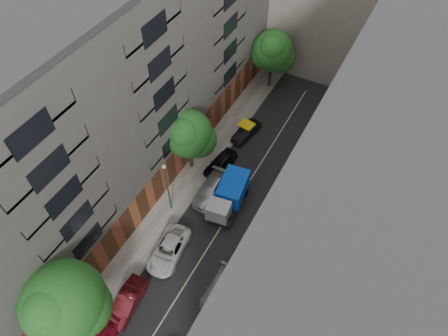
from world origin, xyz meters
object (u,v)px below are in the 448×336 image
Objects in this scene: car_left_4 at (220,163)px; pedestrian at (325,167)px; car_left_2 at (169,250)px; tarp_truck at (229,195)px; car_left_3 at (210,190)px; car_right_2 at (248,252)px; car_left_5 at (246,131)px; tree_mid at (189,135)px; tree_near at (64,304)px; tree_far at (273,52)px; lamp_post at (167,183)px; car_right_1 at (218,288)px; car_left_1 at (127,302)px.

pedestrian reaches higher than car_left_4.
tarp_truck is at bearing 66.60° from car_left_2.
car_left_3 is 1.36× the size of car_right_2.
tarp_truck reaches higher than car_left_5.
car_left_2 is 11.16m from tree_mid.
tree_far is at bearing 89.09° from tree_near.
tarp_truck is 10.87m from pedestrian.
car_left_3 is 1.17× the size of car_left_4.
tree_mid is at bearing 146.29° from car_left_3.
tree_far is 21.93m from lamp_post.
car_left_4 is 13.78m from car_right_1.
car_left_2 is 3.52× the size of pedestrian.
tree_near is at bearing -113.58° from tarp_truck.
tree_mid reaches higher than car_left_1.
car_right_2 is at bearing 54.39° from tree_near.
pedestrian is (10.90, -10.32, -4.31)m from tree_far.
car_right_1 is 1.17× the size of car_right_2.
car_right_2 is 12.88m from pedestrian.
tree_far is (1.80, 16.38, 0.26)m from tree_mid.
lamp_post is (-1.73, -7.00, 3.44)m from car_left_4.
car_left_2 is 1.28× the size of car_left_5.
car_left_2 is 1.21× the size of car_right_1.
lamp_post is (-8.93, 1.00, 3.54)m from car_right_2.
car_left_5 is at bearing 111.87° from car_right_2.
car_left_1 is at bearing -80.37° from car_left_4.
tree_mid is (-2.70, -1.48, 4.21)m from car_left_4.
car_left_4 is 0.59× the size of tree_mid.
lamp_post is at bearing -79.94° from tree_mid.
tarp_truck reaches higher than car_right_1.
tree_far is (-7.30, 27.09, 4.57)m from car_right_1.
pedestrian is (2.80, 12.57, 0.26)m from car_right_2.
car_left_4 is at bearing 87.20° from car_left_2.
car_left_3 is at bearing 81.79° from car_left_1.
car_left_1 is 1.03× the size of car_right_1.
car_left_5 is 10.41m from tree_far.
car_left_3 is at bearing -77.28° from car_left_5.
car_left_1 is 0.62× the size of tree_mid.
tree_far is at bearing 102.78° from car_right_1.
tree_mid reaches higher than car_left_2.
tree_mid reaches higher than tarp_truck.
car_left_5 is at bearing 97.73° from tarp_truck.
car_left_2 is 7.16m from car_right_2.
tree_far reaches higher than car_right_2.
car_left_1 is 0.54× the size of tree_near.
tree_near is 5.63× the size of pedestrian.
car_right_2 is at bearing 45.83° from car_left_1.
car_left_2 reaches higher than car_right_2.
car_left_5 is (0.33, 5.60, -0.06)m from car_left_4.
car_left_5 is at bearing 80.72° from lamp_post.
car_right_1 is at bearing -76.46° from tarp_truck.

